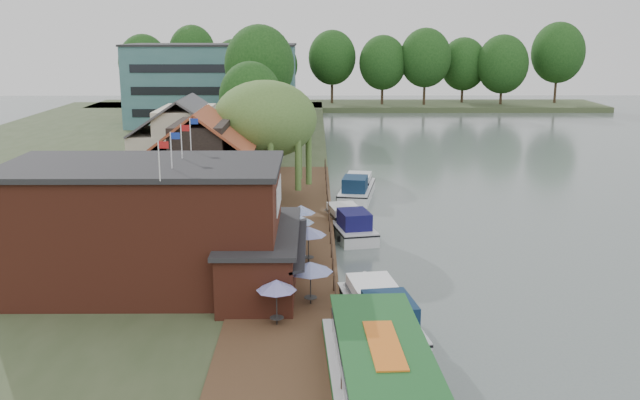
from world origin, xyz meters
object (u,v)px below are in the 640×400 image
object	(u,v)px
umbrella_5	(301,222)
cruiser_0	(380,308)
willow	(266,143)
umbrella_3	(308,245)
cottage_b	(187,145)
swan	(373,372)
cottage_c	(241,131)
tour_boat	(386,391)
cottage_a	(203,166)
umbrella_4	(297,232)
pub	(180,226)
umbrella_0	(277,302)
umbrella_2	(289,266)
cruiser_1	(348,220)
cruiser_2	(357,185)
umbrella_1	(311,283)
hotel_block	(213,85)

from	to	relation	value
umbrella_5	cruiser_0	bearing A→B (deg)	-71.80
willow	umbrella_3	bearing A→B (deg)	-76.97
cottage_b	swan	xyz separation A→B (m)	(14.28, -34.06, -5.03)
cottage_c	willow	xyz separation A→B (m)	(3.50, -14.00, 0.96)
cottage_c	tour_boat	distance (m)	48.78
cottage_a	umbrella_4	size ratio (longest dim) A/B	3.62
pub	umbrella_0	bearing A→B (deg)	-44.79
umbrella_2	umbrella_4	size ratio (longest dim) A/B	1.00
umbrella_0	cruiser_1	bearing A→B (deg)	77.27
willow	cruiser_2	size ratio (longest dim) A/B	1.08
umbrella_4	willow	bearing A→B (deg)	102.66
cottage_a	umbrella_2	bearing A→B (deg)	-64.79
cottage_a	cottage_c	size ratio (longest dim) A/B	1.01
cruiser_1	swan	size ratio (longest dim) A/B	21.42
umbrella_4	umbrella_3	bearing A→B (deg)	-75.34
umbrella_2	cruiser_1	size ratio (longest dim) A/B	0.25
willow	umbrella_4	distance (m)	13.99
cruiser_1	umbrella_4	bearing A→B (deg)	-129.03
umbrella_5	cruiser_2	size ratio (longest dim) A/B	0.25
umbrella_1	umbrella_3	distance (m)	6.91
umbrella_3	cruiser_1	bearing A→B (deg)	73.65
pub	hotel_block	size ratio (longest dim) A/B	0.79
hotel_block	cottage_a	bearing A→B (deg)	-82.87
cottage_c	umbrella_5	world-z (taller)	cottage_c
umbrella_3	umbrella_2	bearing A→B (deg)	-104.93
willow	swan	bearing A→B (deg)	-76.88
pub	willow	world-z (taller)	willow
umbrella_3	cruiser_0	world-z (taller)	umbrella_3
swan	umbrella_5	bearing A→B (deg)	101.08
umbrella_2	umbrella_5	distance (m)	9.61
cruiser_1	swan	bearing A→B (deg)	-101.55
cottage_b	cruiser_1	xyz separation A→B (m)	(14.20, -10.81, -4.12)
swan	pub	bearing A→B (deg)	138.60
pub	umbrella_4	xyz separation A→B (m)	(6.44, 6.90, -2.36)
cottage_c	umbrella_2	bearing A→B (deg)	-79.83
cottage_c	umbrella_1	bearing A→B (deg)	-78.69
willow	umbrella_4	world-z (taller)	willow
willow	cruiser_2	xyz separation A→B (m)	(8.07, 6.43, -5.05)
cottage_a	cruiser_1	world-z (taller)	cottage_a
cottage_c	umbrella_1	distance (m)	37.77
cottage_a	cruiser_1	size ratio (longest dim) A/B	0.91
willow	cruiser_1	size ratio (longest dim) A/B	1.11
cottage_a	cruiser_2	world-z (taller)	cottage_a
cottage_a	tour_boat	distance (m)	30.93
umbrella_5	hotel_block	bearing A→B (deg)	103.39
cottage_a	cottage_c	world-z (taller)	same
umbrella_3	swan	world-z (taller)	umbrella_3
cruiser_1	pub	bearing A→B (deg)	-137.45
umbrella_0	cottage_b	bearing A→B (deg)	107.57
hotel_block	cottage_b	xyz separation A→B (m)	(4.00, -46.00, -1.90)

